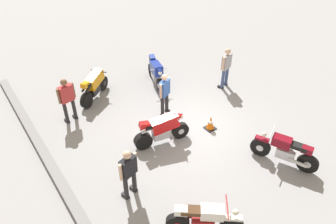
% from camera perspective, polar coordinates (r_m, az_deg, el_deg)
% --- Properties ---
extents(ground_plane, '(40.00, 40.00, 0.00)m').
position_cam_1_polar(ground_plane, '(11.55, 3.03, -2.68)').
color(ground_plane, gray).
extents(curb_edge, '(14.00, 0.30, 0.15)m').
position_cam_1_polar(curb_edge, '(10.07, -18.60, -11.85)').
color(curb_edge, gray).
rests_on(curb_edge, ground).
extents(motorcycle_maroon_cruiser, '(1.95, 1.01, 1.09)m').
position_cam_1_polar(motorcycle_maroon_cruiser, '(10.48, 20.15, -6.49)').
color(motorcycle_maroon_cruiser, black).
rests_on(motorcycle_maroon_cruiser, ground).
extents(motorcycle_red_sportbike, '(0.75, 1.95, 1.14)m').
position_cam_1_polar(motorcycle_red_sportbike, '(10.53, -1.02, -3.00)').
color(motorcycle_red_sportbike, black).
rests_on(motorcycle_red_sportbike, ground).
extents(motorcycle_blue_sportbike, '(1.91, 0.91, 1.14)m').
position_cam_1_polar(motorcycle_blue_sportbike, '(13.68, -2.17, 7.19)').
color(motorcycle_blue_sportbike, black).
rests_on(motorcycle_blue_sportbike, ground).
extents(motorcycle_cream_vintage, '(1.36, 1.61, 1.07)m').
position_cam_1_polar(motorcycle_cream_vintage, '(8.34, 6.54, -18.54)').
color(motorcycle_cream_vintage, black).
rests_on(motorcycle_cream_vintage, ground).
extents(motorcycle_orange_sportbike, '(1.31, 1.68, 1.14)m').
position_cam_1_polar(motorcycle_orange_sportbike, '(13.09, -13.05, 4.73)').
color(motorcycle_orange_sportbike, black).
rests_on(motorcycle_orange_sportbike, ground).
extents(person_in_red_shirt, '(0.38, 0.68, 1.76)m').
position_cam_1_polar(person_in_red_shirt, '(11.80, -17.57, 2.48)').
color(person_in_red_shirt, '#262628').
rests_on(person_in_red_shirt, ground).
extents(person_in_blue_shirt, '(0.47, 0.63, 1.70)m').
position_cam_1_polar(person_in_blue_shirt, '(11.62, -0.62, 3.59)').
color(person_in_blue_shirt, '#262628').
rests_on(person_in_blue_shirt, ground).
extents(person_in_gray_shirt, '(0.44, 0.67, 1.77)m').
position_cam_1_polar(person_in_gray_shirt, '(13.48, 10.34, 8.22)').
color(person_in_gray_shirt, '#384772').
rests_on(person_in_gray_shirt, ground).
extents(person_in_black_shirt, '(0.41, 0.64, 1.65)m').
position_cam_1_polar(person_in_black_shirt, '(8.74, -7.04, -10.45)').
color(person_in_black_shirt, '#262628').
rests_on(person_in_black_shirt, ground).
extents(traffic_cone, '(0.36, 0.36, 0.53)m').
position_cam_1_polar(traffic_cone, '(11.41, 7.60, -1.91)').
color(traffic_cone, black).
rests_on(traffic_cone, ground).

